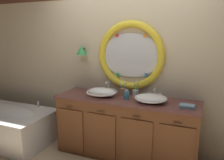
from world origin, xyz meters
The scene contains 11 objects.
back_wall_assembly centered at (0.00, 0.58, 1.32)m, with size 6.40×0.26×2.60m.
vanity_counter centered at (0.09, 0.27, 0.44)m, with size 2.01×0.60×0.87m.
bathtub centered at (-1.97, -0.05, 0.32)m, with size 1.71×0.87×0.63m.
sink_basin_left centered at (-0.27, 0.24, 0.93)m, with size 0.44×0.44×0.12m.
sink_basin_right centered at (0.44, 0.24, 0.92)m, with size 0.43×0.43×0.10m.
faucet_set_left centered at (-0.27, 0.47, 0.94)m, with size 0.22×0.13×0.18m.
faucet_set_right centered at (0.44, 0.47, 0.93)m, with size 0.21×0.12×0.14m.
toothbrush_holder_left centered at (-0.01, 0.41, 0.93)m, with size 0.09×0.09×0.21m.
toothbrush_holder_right centered at (0.17, 0.45, 0.92)m, with size 0.10×0.10×0.22m.
soap_dispenser centered at (0.11, 0.24, 0.93)m, with size 0.07×0.07×0.14m.
folded_hand_towel centered at (0.90, 0.20, 0.89)m, with size 0.19×0.14×0.03m.
Camera 1 is at (1.04, -2.52, 1.76)m, focal length 35.26 mm.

